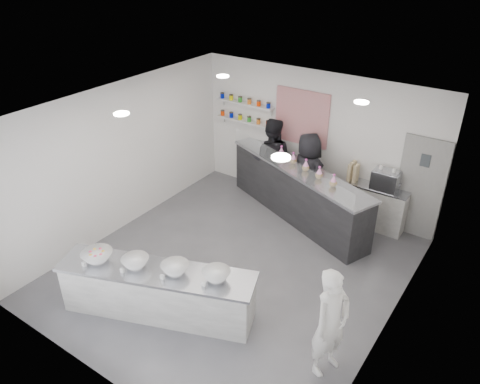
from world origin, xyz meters
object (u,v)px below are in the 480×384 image
at_px(woman_prep, 331,323).
at_px(staff_left, 271,160).
at_px(prep_counter, 158,292).
at_px(back_bar, 297,192).
at_px(espresso_ledge, 375,207).
at_px(espresso_machine, 386,180).
at_px(staff_right, 307,174).

distance_m(woman_prep, staff_left, 4.88).
distance_m(prep_counter, staff_left, 4.28).
distance_m(prep_counter, back_bar, 3.87).
bearing_deg(espresso_ledge, espresso_machine, 0.00).
relative_size(woman_prep, staff_right, 0.91).
bearing_deg(espresso_ledge, back_bar, -160.04).
xyz_separation_m(woman_prep, staff_right, (-2.22, 3.62, 0.08)).
bearing_deg(espresso_ledge, prep_counter, -113.46).
relative_size(prep_counter, staff_right, 1.70).
xyz_separation_m(prep_counter, espresso_machine, (2.03, 4.40, 0.69)).
distance_m(espresso_ledge, espresso_machine, 0.67).
bearing_deg(staff_right, prep_counter, 107.36).
bearing_deg(staff_left, staff_right, 153.86).
xyz_separation_m(back_bar, espresso_ledge, (1.51, 0.55, -0.13)).
bearing_deg(back_bar, staff_left, 179.62).
xyz_separation_m(espresso_ledge, staff_left, (-2.40, -0.18, 0.51)).
distance_m(back_bar, staff_right, 0.44).
bearing_deg(back_bar, espresso_ledge, 42.08).
xyz_separation_m(espresso_machine, staff_left, (-2.52, -0.18, -0.15)).
xyz_separation_m(prep_counter, espresso_ledge, (1.91, 4.40, 0.04)).
bearing_deg(woman_prep, staff_right, 48.95).
xyz_separation_m(espresso_ledge, espresso_machine, (0.13, 0.00, 0.66)).
distance_m(staff_left, staff_right, 0.96).
bearing_deg(staff_left, prep_counter, 75.37).
bearing_deg(back_bar, woman_prep, -33.46).
relative_size(prep_counter, woman_prep, 1.86).
relative_size(back_bar, woman_prep, 2.26).
distance_m(back_bar, staff_left, 1.03).
relative_size(espresso_ledge, staff_right, 0.68).
bearing_deg(espresso_ledge, staff_left, -175.71).
distance_m(espresso_machine, staff_left, 2.53).
xyz_separation_m(prep_counter, staff_left, (-0.49, 4.22, 0.54)).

